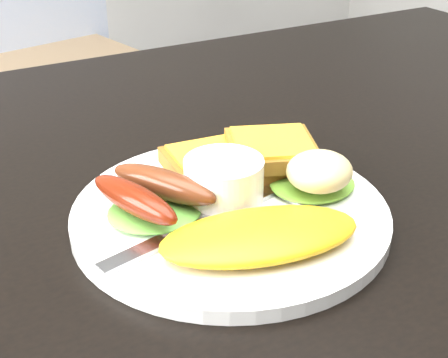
{
  "coord_description": "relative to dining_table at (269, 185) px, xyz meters",
  "views": [
    {
      "loc": [
        -0.29,
        -0.43,
        1.01
      ],
      "look_at": [
        -0.08,
        -0.05,
        0.78
      ],
      "focal_mm": 50.0,
      "sensor_mm": 36.0,
      "label": 1
    }
  ],
  "objects": [
    {
      "name": "dining_table",
      "position": [
        0.0,
        0.0,
        0.0
      ],
      "size": [
        1.2,
        0.8,
        0.04
      ],
      "primitive_type": "cube",
      "color": "black",
      "rests_on": "ground"
    },
    {
      "name": "dining_chair",
      "position": [
        0.13,
        1.26,
        -0.28
      ],
      "size": [
        0.57,
        0.57,
        0.06
      ],
      "primitive_type": "cube",
      "rotation": [
        0.0,
        0.0,
        0.21
      ],
      "color": "#A1815D",
      "rests_on": "ground"
    },
    {
      "name": "plate",
      "position": [
        -0.08,
        -0.06,
        0.03
      ],
      "size": [
        0.25,
        0.25,
        0.01
      ],
      "primitive_type": "cylinder",
      "color": "white",
      "rests_on": "dining_table"
    },
    {
      "name": "lettuce_left",
      "position": [
        -0.13,
        -0.05,
        0.04
      ],
      "size": [
        0.08,
        0.07,
        0.01
      ],
      "primitive_type": "ellipsoid",
      "rotation": [
        0.0,
        0.0,
        -0.06
      ],
      "color": "#518330",
      "rests_on": "plate"
    },
    {
      "name": "lettuce_right",
      "position": [
        -0.0,
        -0.07,
        0.04
      ],
      "size": [
        0.08,
        0.07,
        0.01
      ],
      "primitive_type": "ellipsoid",
      "rotation": [
        0.0,
        0.0,
        0.07
      ],
      "color": "#478E27",
      "rests_on": "plate"
    },
    {
      "name": "omelette",
      "position": [
        -0.09,
        -0.12,
        0.04
      ],
      "size": [
        0.16,
        0.1,
        0.02
      ],
      "primitive_type": "ellipsoid",
      "rotation": [
        0.0,
        0.0,
        -0.23
      ],
      "color": "yellow",
      "rests_on": "plate"
    },
    {
      "name": "sausage_a",
      "position": [
        -0.15,
        -0.05,
        0.05
      ],
      "size": [
        0.05,
        0.09,
        0.02
      ],
      "primitive_type": "ellipsoid",
      "rotation": [
        0.0,
        0.0,
        0.31
      ],
      "color": "maroon",
      "rests_on": "lettuce_left"
    },
    {
      "name": "sausage_b",
      "position": [
        -0.12,
        -0.04,
        0.05
      ],
      "size": [
        0.07,
        0.1,
        0.02
      ],
      "primitive_type": "ellipsoid",
      "rotation": [
        0.0,
        0.0,
        0.51
      ],
      "color": "brown",
      "rests_on": "lettuce_left"
    },
    {
      "name": "ramekin",
      "position": [
        -0.08,
        -0.05,
        0.05
      ],
      "size": [
        0.07,
        0.07,
        0.04
      ],
      "primitive_type": "cylinder",
      "rotation": [
        0.0,
        0.0,
        -0.14
      ],
      "color": "white",
      "rests_on": "plate"
    },
    {
      "name": "toast_a",
      "position": [
        -0.06,
        -0.01,
        0.04
      ],
      "size": [
        0.09,
        0.09,
        0.01
      ],
      "primitive_type": "cube",
      "rotation": [
        0.0,
        0.0,
        -0.1
      ],
      "color": "#8F4316",
      "rests_on": "plate"
    },
    {
      "name": "toast_b",
      "position": [
        -0.02,
        -0.03,
        0.05
      ],
      "size": [
        0.1,
        0.1,
        0.01
      ],
      "primitive_type": "cube",
      "rotation": [
        0.0,
        0.0,
        -0.39
      ],
      "color": "olive",
      "rests_on": "toast_a"
    },
    {
      "name": "potato_salad",
      "position": [
        -0.01,
        -0.08,
        0.06
      ],
      "size": [
        0.07,
        0.06,
        0.03
      ],
      "primitive_type": "ellipsoid",
      "rotation": [
        0.0,
        0.0,
        0.28
      ],
      "color": "beige",
      "rests_on": "lettuce_right"
    },
    {
      "name": "fork",
      "position": [
        -0.12,
        -0.08,
        0.03
      ],
      "size": [
        0.16,
        0.05,
        0.0
      ],
      "primitive_type": "cube",
      "rotation": [
        0.0,
        0.0,
        0.22
      ],
      "color": "#ADAFB7",
      "rests_on": "plate"
    }
  ]
}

